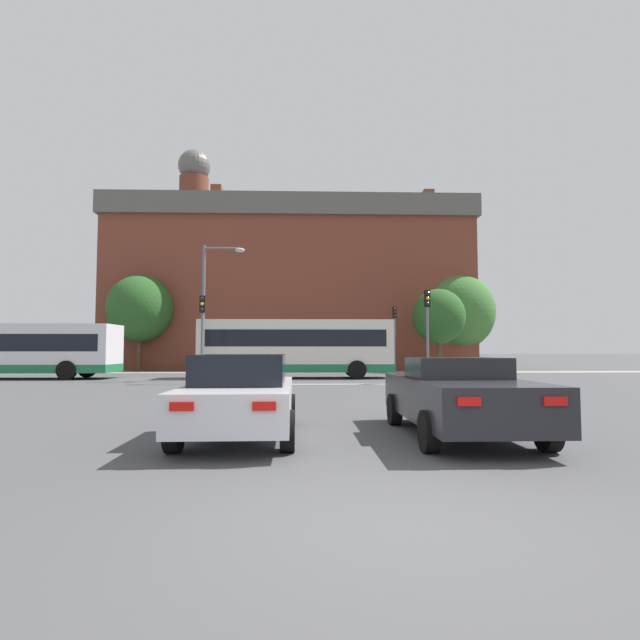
{
  "coord_description": "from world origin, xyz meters",
  "views": [
    {
      "loc": [
        -0.76,
        -4.44,
        1.55
      ],
      "look_at": [
        0.1,
        23.18,
        3.21
      ],
      "focal_mm": 28.0,
      "sensor_mm": 36.0,
      "label": 1
    }
  ],
  "objects_px": {
    "car_saloon_left": "(241,395)",
    "car_roadster_right": "(459,396)",
    "bus_crossing_trailing": "(17,350)",
    "traffic_light_near_right": "(427,321)",
    "pedestrian_waiting": "(306,358)",
    "street_lamp_junction": "(211,297)",
    "bus_crossing_lead": "(296,347)",
    "traffic_light_near_left": "(202,324)",
    "pedestrian_walking_east": "(288,357)",
    "traffic_light_far_right": "(395,328)"
  },
  "relations": [
    {
      "from": "car_saloon_left",
      "to": "bus_crossing_trailing",
      "type": "height_order",
      "value": "bus_crossing_trailing"
    },
    {
      "from": "pedestrian_waiting",
      "to": "bus_crossing_trailing",
      "type": "bearing_deg",
      "value": -96.98
    },
    {
      "from": "traffic_light_near_right",
      "to": "street_lamp_junction",
      "type": "height_order",
      "value": "street_lamp_junction"
    },
    {
      "from": "car_saloon_left",
      "to": "bus_crossing_trailing",
      "type": "relative_size",
      "value": 0.43
    },
    {
      "from": "pedestrian_walking_east",
      "to": "street_lamp_junction",
      "type": "bearing_deg",
      "value": -71.94
    },
    {
      "from": "street_lamp_junction",
      "to": "pedestrian_walking_east",
      "type": "xyz_separation_m",
      "value": [
        3.67,
        8.87,
        -3.19
      ]
    },
    {
      "from": "traffic_light_near_right",
      "to": "bus_crossing_lead",
      "type": "bearing_deg",
      "value": 146.06
    },
    {
      "from": "pedestrian_walking_east",
      "to": "traffic_light_near_right",
      "type": "bearing_deg",
      "value": -17.27
    },
    {
      "from": "traffic_light_far_right",
      "to": "pedestrian_waiting",
      "type": "xyz_separation_m",
      "value": [
        -6.09,
        1.42,
        -2.07
      ]
    },
    {
      "from": "bus_crossing_trailing",
      "to": "car_roadster_right",
      "type": "bearing_deg",
      "value": -135.23
    },
    {
      "from": "traffic_light_near_left",
      "to": "pedestrian_waiting",
      "type": "height_order",
      "value": "traffic_light_near_left"
    },
    {
      "from": "bus_crossing_trailing",
      "to": "traffic_light_far_right",
      "type": "distance_m",
      "value": 22.83
    },
    {
      "from": "bus_crossing_trailing",
      "to": "street_lamp_junction",
      "type": "xyz_separation_m",
      "value": [
        10.71,
        -1.72,
        2.72
      ]
    },
    {
      "from": "traffic_light_near_left",
      "to": "street_lamp_junction",
      "type": "bearing_deg",
      "value": 91.6
    },
    {
      "from": "bus_crossing_trailing",
      "to": "street_lamp_junction",
      "type": "distance_m",
      "value": 11.18
    },
    {
      "from": "traffic_light_near_left",
      "to": "street_lamp_junction",
      "type": "relative_size",
      "value": 0.59
    },
    {
      "from": "car_roadster_right",
      "to": "bus_crossing_lead",
      "type": "relative_size",
      "value": 0.43
    },
    {
      "from": "bus_crossing_trailing",
      "to": "pedestrian_walking_east",
      "type": "height_order",
      "value": "bus_crossing_trailing"
    },
    {
      "from": "traffic_light_near_right",
      "to": "traffic_light_near_left",
      "type": "relative_size",
      "value": 1.08
    },
    {
      "from": "traffic_light_far_right",
      "to": "pedestrian_waiting",
      "type": "distance_m",
      "value": 6.59
    },
    {
      "from": "car_roadster_right",
      "to": "pedestrian_waiting",
      "type": "xyz_separation_m",
      "value": [
        -2.66,
        26.62,
        0.25
      ]
    },
    {
      "from": "car_roadster_right",
      "to": "street_lamp_junction",
      "type": "height_order",
      "value": "street_lamp_junction"
    },
    {
      "from": "car_roadster_right",
      "to": "pedestrian_walking_east",
      "type": "height_order",
      "value": "pedestrian_walking_east"
    },
    {
      "from": "car_saloon_left",
      "to": "pedestrian_walking_east",
      "type": "bearing_deg",
      "value": 89.11
    },
    {
      "from": "traffic_light_near_right",
      "to": "car_saloon_left",
      "type": "bearing_deg",
      "value": -115.78
    },
    {
      "from": "traffic_light_near_left",
      "to": "street_lamp_junction",
      "type": "height_order",
      "value": "street_lamp_junction"
    },
    {
      "from": "pedestrian_walking_east",
      "to": "traffic_light_near_left",
      "type": "bearing_deg",
      "value": -67.17
    },
    {
      "from": "car_saloon_left",
      "to": "bus_crossing_trailing",
      "type": "distance_m",
      "value": 23.41
    },
    {
      "from": "car_saloon_left",
      "to": "traffic_light_near_right",
      "type": "bearing_deg",
      "value": 63.26
    },
    {
      "from": "pedestrian_walking_east",
      "to": "traffic_light_far_right",
      "type": "bearing_deg",
      "value": 37.19
    },
    {
      "from": "car_roadster_right",
      "to": "traffic_light_near_left",
      "type": "height_order",
      "value": "traffic_light_near_left"
    },
    {
      "from": "traffic_light_near_right",
      "to": "traffic_light_far_right",
      "type": "bearing_deg",
      "value": 87.98
    },
    {
      "from": "traffic_light_far_right",
      "to": "pedestrian_waiting",
      "type": "height_order",
      "value": "traffic_light_far_right"
    },
    {
      "from": "traffic_light_near_left",
      "to": "pedestrian_walking_east",
      "type": "xyz_separation_m",
      "value": [
        3.6,
        11.28,
        -1.66
      ]
    },
    {
      "from": "pedestrian_waiting",
      "to": "car_saloon_left",
      "type": "bearing_deg",
      "value": -37.15
    },
    {
      "from": "bus_crossing_lead",
      "to": "street_lamp_junction",
      "type": "xyz_separation_m",
      "value": [
        -4.36,
        -1.98,
        2.58
      ]
    },
    {
      "from": "bus_crossing_lead",
      "to": "pedestrian_waiting",
      "type": "xyz_separation_m",
      "value": [
        0.6,
        7.88,
        -0.74
      ]
    },
    {
      "from": "bus_crossing_lead",
      "to": "car_roadster_right",
      "type": "bearing_deg",
      "value": -170.13
    },
    {
      "from": "car_roadster_right",
      "to": "pedestrian_walking_east",
      "type": "bearing_deg",
      "value": 98.42
    },
    {
      "from": "bus_crossing_lead",
      "to": "traffic_light_near_right",
      "type": "bearing_deg",
      "value": -123.94
    },
    {
      "from": "car_roadster_right",
      "to": "pedestrian_walking_east",
      "type": "relative_size",
      "value": 2.48
    },
    {
      "from": "traffic_light_near_right",
      "to": "pedestrian_waiting",
      "type": "distance_m",
      "value": 13.55
    },
    {
      "from": "car_saloon_left",
      "to": "pedestrian_walking_east",
      "type": "distance_m",
      "value": 25.59
    },
    {
      "from": "pedestrian_walking_east",
      "to": "bus_crossing_trailing",
      "type": "bearing_deg",
      "value": -113.01
    },
    {
      "from": "car_saloon_left",
      "to": "street_lamp_junction",
      "type": "relative_size",
      "value": 0.64
    },
    {
      "from": "street_lamp_junction",
      "to": "pedestrian_waiting",
      "type": "bearing_deg",
      "value": 63.26
    },
    {
      "from": "traffic_light_near_right",
      "to": "pedestrian_waiting",
      "type": "xyz_separation_m",
      "value": [
        -5.71,
        12.13,
        -1.97
      ]
    },
    {
      "from": "bus_crossing_trailing",
      "to": "traffic_light_near_left",
      "type": "xyz_separation_m",
      "value": [
        10.78,
        -4.13,
        1.19
      ]
    },
    {
      "from": "car_saloon_left",
      "to": "car_roadster_right",
      "type": "bearing_deg",
      "value": -1.66
    },
    {
      "from": "car_roadster_right",
      "to": "traffic_light_near_right",
      "type": "relative_size",
      "value": 1.04
    }
  ]
}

